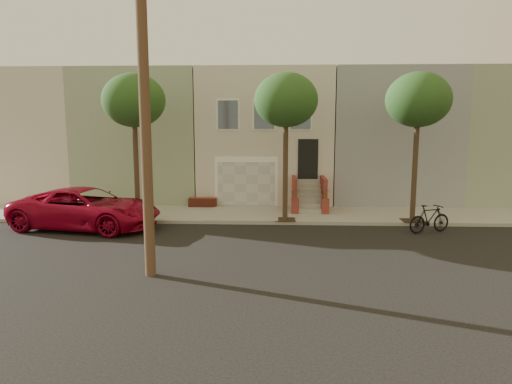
{
  "coord_description": "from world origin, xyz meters",
  "views": [
    {
      "loc": [
        0.54,
        -15.56,
        4.3
      ],
      "look_at": [
        -0.23,
        3.0,
        1.5
      ],
      "focal_mm": 31.79,
      "sensor_mm": 36.0,
      "label": 1
    }
  ],
  "objects": [
    {
      "name": "motorcycle",
      "position": [
        6.71,
        2.34,
        0.57
      ],
      "size": [
        1.96,
        1.2,
        1.14
      ],
      "primitive_type": "imported",
      "rotation": [
        0.0,
        0.0,
        1.95
      ],
      "color": "black",
      "rests_on": "ground"
    },
    {
      "name": "tree_left",
      "position": [
        -5.5,
        3.9,
        5.26
      ],
      "size": [
        2.7,
        2.57,
        6.3
      ],
      "color": "#2D2116",
      "rests_on": "sidewalk"
    },
    {
      "name": "ground",
      "position": [
        0.0,
        0.0,
        0.0
      ],
      "size": [
        90.0,
        90.0,
        0.0
      ],
      "primitive_type": "plane",
      "color": "black",
      "rests_on": "ground"
    },
    {
      "name": "house_row",
      "position": [
        0.0,
        11.19,
        3.64
      ],
      "size": [
        33.1,
        11.7,
        7.0
      ],
      "color": "beige",
      "rests_on": "sidewalk"
    },
    {
      "name": "tree_right",
      "position": [
        6.5,
        3.9,
        5.26
      ],
      "size": [
        2.7,
        2.57,
        6.3
      ],
      "color": "#2D2116",
      "rests_on": "sidewalk"
    },
    {
      "name": "sidewalk",
      "position": [
        0.0,
        5.35,
        0.07
      ],
      "size": [
        40.0,
        3.7,
        0.15
      ],
      "primitive_type": "cube",
      "color": "gray",
      "rests_on": "ground"
    },
    {
      "name": "tree_mid",
      "position": [
        1.0,
        3.9,
        5.26
      ],
      "size": [
        2.7,
        2.57,
        6.3
      ],
      "color": "#2D2116",
      "rests_on": "sidewalk"
    },
    {
      "name": "pickup_truck",
      "position": [
        -7.24,
        2.52,
        0.84
      ],
      "size": [
        6.47,
        3.8,
        1.69
      ],
      "primitive_type": "imported",
      "rotation": [
        0.0,
        0.0,
        1.4
      ],
      "color": "maroon",
      "rests_on": "ground"
    }
  ]
}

